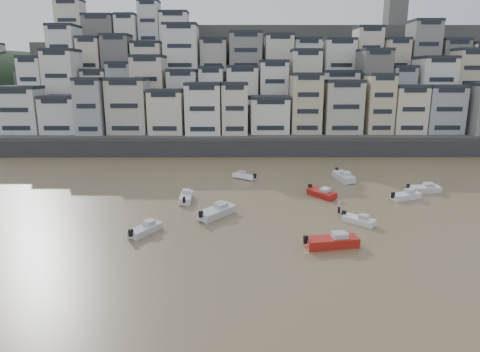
{
  "coord_description": "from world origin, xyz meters",
  "views": [
    {
      "loc": [
        4.26,
        -26.39,
        17.71
      ],
      "look_at": [
        4.46,
        30.0,
        4.0
      ],
      "focal_mm": 32.0,
      "sensor_mm": 36.0,
      "label": 1
    }
  ],
  "objects_px": {
    "boat_a": "(332,240)",
    "boat_g": "(424,188)",
    "boat_e": "(322,192)",
    "person_pink": "(339,206)",
    "boat_c": "(217,210)",
    "boat_b": "(359,219)",
    "boat_j": "(145,228)",
    "boat_f": "(186,196)",
    "boat_i": "(343,175)",
    "boat_h": "(244,175)",
    "boat_d": "(406,195)"
  },
  "relations": [
    {
      "from": "boat_e",
      "to": "boat_g",
      "type": "bearing_deg",
      "value": 64.55
    },
    {
      "from": "boat_c",
      "to": "boat_e",
      "type": "height_order",
      "value": "boat_c"
    },
    {
      "from": "boat_h",
      "to": "boat_d",
      "type": "bearing_deg",
      "value": -169.69
    },
    {
      "from": "boat_i",
      "to": "boat_h",
      "type": "bearing_deg",
      "value": -102.42
    },
    {
      "from": "boat_a",
      "to": "boat_j",
      "type": "relative_size",
      "value": 1.26
    },
    {
      "from": "boat_e",
      "to": "person_pink",
      "type": "height_order",
      "value": "person_pink"
    },
    {
      "from": "boat_d",
      "to": "boat_h",
      "type": "height_order",
      "value": "boat_d"
    },
    {
      "from": "boat_a",
      "to": "boat_c",
      "type": "xyz_separation_m",
      "value": [
        -12.45,
        9.65,
        0.01
      ]
    },
    {
      "from": "boat_c",
      "to": "boat_d",
      "type": "xyz_separation_m",
      "value": [
        26.68,
        7.51,
        -0.16
      ]
    },
    {
      "from": "boat_b",
      "to": "boat_j",
      "type": "bearing_deg",
      "value": -128.84
    },
    {
      "from": "person_pink",
      "to": "boat_b",
      "type": "bearing_deg",
      "value": -70.94
    },
    {
      "from": "boat_h",
      "to": "boat_i",
      "type": "height_order",
      "value": "boat_i"
    },
    {
      "from": "boat_f",
      "to": "boat_i",
      "type": "xyz_separation_m",
      "value": [
        25.1,
        11.72,
        0.14
      ]
    },
    {
      "from": "boat_a",
      "to": "boat_e",
      "type": "bearing_deg",
      "value": 72.13
    },
    {
      "from": "boat_g",
      "to": "boat_j",
      "type": "bearing_deg",
      "value": -160.22
    },
    {
      "from": "boat_b",
      "to": "person_pink",
      "type": "relative_size",
      "value": 2.49
    },
    {
      "from": "boat_d",
      "to": "boat_f",
      "type": "distance_m",
      "value": 31.37
    },
    {
      "from": "boat_b",
      "to": "boat_i",
      "type": "relative_size",
      "value": 0.68
    },
    {
      "from": "boat_d",
      "to": "boat_h",
      "type": "bearing_deg",
      "value": 128.05
    },
    {
      "from": "boat_c",
      "to": "boat_i",
      "type": "xyz_separation_m",
      "value": [
        20.41,
        18.62,
        0.03
      ]
    },
    {
      "from": "person_pink",
      "to": "boat_a",
      "type": "bearing_deg",
      "value": -106.58
    },
    {
      "from": "boat_f",
      "to": "boat_j",
      "type": "height_order",
      "value": "boat_f"
    },
    {
      "from": "boat_f",
      "to": "boat_h",
      "type": "distance_m",
      "value": 15.33
    },
    {
      "from": "boat_h",
      "to": "boat_a",
      "type": "bearing_deg",
      "value": 144.8
    },
    {
      "from": "boat_a",
      "to": "boat_f",
      "type": "distance_m",
      "value": 23.82
    },
    {
      "from": "boat_j",
      "to": "boat_e",
      "type": "bearing_deg",
      "value": -28.13
    },
    {
      "from": "boat_g",
      "to": "boat_h",
      "type": "bearing_deg",
      "value": 158.52
    },
    {
      "from": "boat_e",
      "to": "boat_j",
      "type": "distance_m",
      "value": 26.84
    },
    {
      "from": "boat_b",
      "to": "boat_e",
      "type": "bearing_deg",
      "value": 145.82
    },
    {
      "from": "boat_j",
      "to": "person_pink",
      "type": "xyz_separation_m",
      "value": [
        23.53,
        7.28,
        0.21
      ]
    },
    {
      "from": "boat_c",
      "to": "person_pink",
      "type": "bearing_deg",
      "value": -46.98
    },
    {
      "from": "boat_a",
      "to": "boat_i",
      "type": "relative_size",
      "value": 0.95
    },
    {
      "from": "boat_j",
      "to": "boat_f",
      "type": "bearing_deg",
      "value": 15.68
    },
    {
      "from": "boat_b",
      "to": "boat_c",
      "type": "distance_m",
      "value": 17.43
    },
    {
      "from": "boat_a",
      "to": "boat_g",
      "type": "relative_size",
      "value": 1.15
    },
    {
      "from": "boat_h",
      "to": "boat_e",
      "type": "bearing_deg",
      "value": 173.64
    },
    {
      "from": "boat_f",
      "to": "boat_g",
      "type": "xyz_separation_m",
      "value": [
        35.48,
        4.15,
        -0.01
      ]
    },
    {
      "from": "boat_h",
      "to": "boat_i",
      "type": "distance_m",
      "value": 16.69
    },
    {
      "from": "boat_e",
      "to": "boat_j",
      "type": "relative_size",
      "value": 1.08
    },
    {
      "from": "boat_b",
      "to": "boat_d",
      "type": "bearing_deg",
      "value": 91.08
    },
    {
      "from": "boat_a",
      "to": "boat_j",
      "type": "height_order",
      "value": "boat_a"
    },
    {
      "from": "boat_c",
      "to": "boat_g",
      "type": "relative_size",
      "value": 1.16
    },
    {
      "from": "boat_h",
      "to": "boat_i",
      "type": "bearing_deg",
      "value": -145.38
    },
    {
      "from": "boat_g",
      "to": "boat_i",
      "type": "height_order",
      "value": "boat_i"
    },
    {
      "from": "boat_b",
      "to": "boat_f",
      "type": "xyz_separation_m",
      "value": [
        -21.91,
        9.53,
        0.14
      ]
    },
    {
      "from": "boat_f",
      "to": "boat_j",
      "type": "relative_size",
      "value": 1.11
    },
    {
      "from": "boat_h",
      "to": "person_pink",
      "type": "height_order",
      "value": "person_pink"
    },
    {
      "from": "boat_b",
      "to": "boat_e",
      "type": "relative_size",
      "value": 0.83
    },
    {
      "from": "boat_c",
      "to": "boat_j",
      "type": "relative_size",
      "value": 1.27
    },
    {
      "from": "boat_f",
      "to": "boat_i",
      "type": "distance_m",
      "value": 27.7
    }
  ]
}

